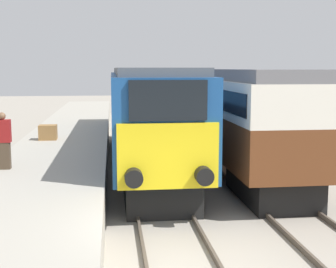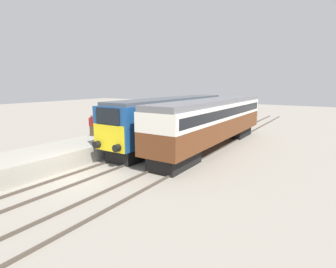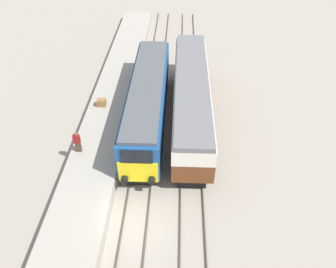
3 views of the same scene
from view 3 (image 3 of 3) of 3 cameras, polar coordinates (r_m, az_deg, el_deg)
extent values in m
plane|color=gray|center=(20.22, -5.77, -15.68)|extent=(120.00, 120.00, 0.00)
cube|color=#9E998C|center=(25.75, -11.07, 0.31)|extent=(3.50, 50.00, 1.05)
cube|color=#4C4238|center=(23.42, -6.11, -5.38)|extent=(0.07, 60.00, 0.14)
cube|color=#4C4238|center=(23.27, -2.59, -5.50)|extent=(0.07, 60.00, 0.14)
cube|color=#4C4238|center=(23.21, 2.27, -5.63)|extent=(0.07, 60.00, 0.14)
cube|color=#4C4238|center=(23.27, 5.83, -5.70)|extent=(0.07, 60.00, 0.14)
cube|color=black|center=(23.16, -4.36, -4.37)|extent=(2.03, 4.00, 1.00)
cube|color=black|center=(30.82, -2.60, 8.29)|extent=(2.03, 4.00, 1.00)
cube|color=navy|center=(25.76, -3.51, 6.16)|extent=(2.70, 14.69, 2.70)
cube|color=yellow|center=(20.46, -5.24, -6.69)|extent=(2.48, 0.10, 1.62)
cube|color=black|center=(19.50, -5.47, -3.94)|extent=(1.89, 0.10, 0.97)
cube|color=#4C5156|center=(24.97, -3.65, 8.97)|extent=(2.38, 14.11, 0.24)
cylinder|color=black|center=(20.77, -7.57, -7.89)|extent=(0.44, 0.35, 0.44)
cylinder|color=black|center=(20.58, -2.85, -8.08)|extent=(0.44, 0.35, 0.44)
cube|color=black|center=(22.85, 4.10, -5.20)|extent=(1.89, 3.60, 0.95)
cube|color=black|center=(32.18, 3.76, 9.67)|extent=(1.89, 3.60, 0.95)
cube|color=brown|center=(26.60, 4.02, 5.58)|extent=(2.70, 16.07, 1.45)
cube|color=silver|center=(25.89, 4.15, 7.95)|extent=(2.71, 16.07, 1.14)
cube|color=black|center=(25.89, 4.15, 7.95)|extent=(2.75, 15.43, 0.63)
cube|color=slate|center=(25.51, 4.22, 9.37)|extent=(2.48, 16.07, 0.36)
cube|color=#473828|center=(23.47, -15.33, -2.15)|extent=(0.36, 0.24, 0.78)
cube|color=maroon|center=(23.02, -15.64, -0.83)|extent=(0.44, 0.26, 0.65)
sphere|color=brown|center=(22.75, -15.82, 0.00)|extent=(0.21, 0.21, 0.21)
cube|color=olive|center=(27.60, -11.50, 5.39)|extent=(0.70, 0.56, 0.60)
camera|label=1|loc=(13.52, -19.12, -35.29)|focal=50.00mm
camera|label=2|loc=(14.96, 44.82, -29.26)|focal=28.00mm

